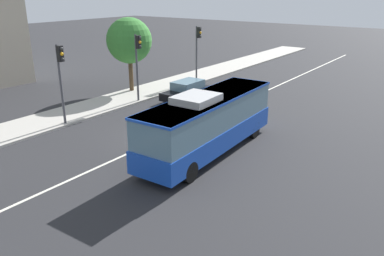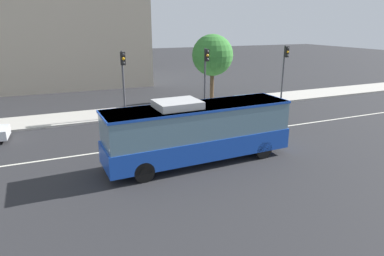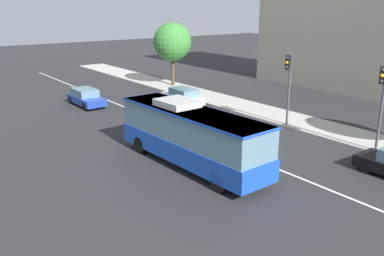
{
  "view_description": "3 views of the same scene",
  "coord_description": "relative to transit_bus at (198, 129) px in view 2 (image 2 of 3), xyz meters",
  "views": [
    {
      "loc": [
        -16.3,
        -14.06,
        8.37
      ],
      "look_at": [
        -0.66,
        -2.63,
        1.38
      ],
      "focal_mm": 36.19,
      "sensor_mm": 36.0,
      "label": 1
    },
    {
      "loc": [
        -7.04,
        -18.6,
        7.12
      ],
      "look_at": [
        0.04,
        -1.94,
        1.44
      ],
      "focal_mm": 31.3,
      "sensor_mm": 36.0,
      "label": 2
    },
    {
      "loc": [
        16.25,
        -15.68,
        8.35
      ],
      "look_at": [
        -1.24,
        -2.51,
        1.72
      ],
      "focal_mm": 37.72,
      "sensor_mm": 36.0,
      "label": 3
    }
  ],
  "objects": [
    {
      "name": "ground_plane",
      "position": [
        0.2,
        3.37,
        -1.81
      ],
      "size": [
        160.0,
        160.0,
        0.0
      ],
      "primitive_type": "plane",
      "color": "#28282B"
    },
    {
      "name": "sidewalk_kerb",
      "position": [
        0.2,
        11.49,
        -1.74
      ],
      "size": [
        80.0,
        3.69,
        0.14
      ],
      "primitive_type": "cube",
      "color": "#B2ADA3",
      "rests_on": "ground_plane"
    },
    {
      "name": "lane_centre_line",
      "position": [
        0.2,
        3.37,
        -1.8
      ],
      "size": [
        76.0,
        0.16,
        0.01
      ],
      "primitive_type": "cube",
      "color": "silver",
      "rests_on": "ground_plane"
    },
    {
      "name": "transit_bus",
      "position": [
        0.0,
        0.0,
        0.0
      ],
      "size": [
        10.09,
        2.89,
        3.46
      ],
      "rotation": [
        0.0,
        0.0,
        0.04
      ],
      "color": "#1947B7",
      "rests_on": "ground_plane"
    },
    {
      "name": "sedan_black",
      "position": [
        7.93,
        7.41,
        -1.09
      ],
      "size": [
        4.52,
        1.86,
        1.46
      ],
      "rotation": [
        0.0,
        0.0,
        3.13
      ],
      "color": "black",
      "rests_on": "ground_plane"
    },
    {
      "name": "traffic_light_near_corner",
      "position": [
        13.16,
        10.02,
        1.75
      ],
      "size": [
        0.33,
        0.62,
        5.2
      ],
      "rotation": [
        0.0,
        0.0,
        -1.6
      ],
      "color": "#47474C",
      "rests_on": "ground_plane"
    },
    {
      "name": "traffic_light_mid_block",
      "position": [
        5.03,
        9.8,
        1.75
      ],
      "size": [
        0.32,
        0.62,
        5.2
      ],
      "rotation": [
        0.0,
        0.0,
        -1.57
      ],
      "color": "#47474C",
      "rests_on": "ground_plane"
    },
    {
      "name": "traffic_light_far_corner",
      "position": [
        -1.77,
        9.84,
        1.75
      ],
      "size": [
        0.33,
        0.62,
        5.2
      ],
      "rotation": [
        0.0,
        0.0,
        -1.54
      ],
      "color": "#47474C",
      "rests_on": "ground_plane"
    },
    {
      "name": "street_tree_kerbside_left",
      "position": [
        7.02,
        12.62,
        2.52
      ],
      "size": [
        3.75,
        3.75,
        6.22
      ],
      "color": "#4C3823",
      "rests_on": "ground_plane"
    }
  ]
}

